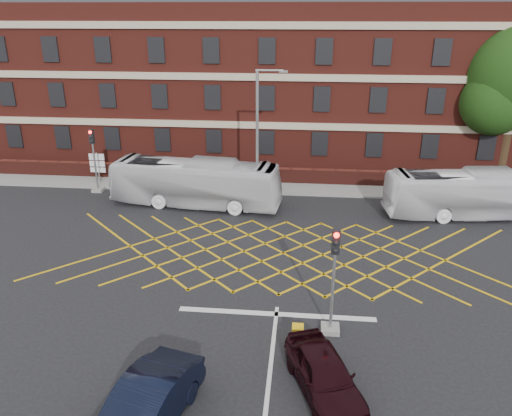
# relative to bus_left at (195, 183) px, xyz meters

# --- Properties ---
(ground) EXTENTS (120.00, 120.00, 0.00)m
(ground) POSITION_rel_bus_left_xyz_m (5.79, -8.18, -1.48)
(ground) COLOR black
(ground) RESTS_ON ground
(victorian_building) EXTENTS (51.00, 12.17, 20.40)m
(victorian_building) POSITION_rel_bus_left_xyz_m (6.04, 13.81, 6.36)
(victorian_building) COLOR #5E1F18
(victorian_building) RESTS_ON ground
(boundary_wall) EXTENTS (56.00, 0.50, 1.10)m
(boundary_wall) POSITION_rel_bus_left_xyz_m (5.79, 4.82, -0.93)
(boundary_wall) COLOR #4A1913
(boundary_wall) RESTS_ON ground
(far_pavement) EXTENTS (60.00, 3.00, 0.12)m
(far_pavement) POSITION_rel_bus_left_xyz_m (5.79, 3.82, -1.42)
(far_pavement) COLOR slate
(far_pavement) RESTS_ON ground
(box_junction_hatching) EXTENTS (8.22, 8.22, 0.02)m
(box_junction_hatching) POSITION_rel_bus_left_xyz_m (5.79, -6.18, -1.47)
(box_junction_hatching) COLOR #CC990C
(box_junction_hatching) RESTS_ON ground
(stop_line) EXTENTS (8.00, 0.30, 0.02)m
(stop_line) POSITION_rel_bus_left_xyz_m (5.79, -11.68, -1.47)
(stop_line) COLOR silver
(stop_line) RESTS_ON ground
(bus_left) EXTENTS (10.83, 3.67, 2.96)m
(bus_left) POSITION_rel_bus_left_xyz_m (0.00, 0.00, 0.00)
(bus_left) COLOR silver
(bus_left) RESTS_ON ground
(bus_right) EXTENTS (10.37, 3.53, 2.83)m
(bus_right) POSITION_rel_bus_left_xyz_m (16.64, -0.17, -0.06)
(bus_right) COLOR silver
(bus_right) RESTS_ON ground
(car_navy) EXTENTS (2.79, 5.01, 1.56)m
(car_navy) POSITION_rel_bus_left_xyz_m (2.35, -18.01, -0.70)
(car_navy) COLOR black
(car_navy) RESTS_ON ground
(car_maroon) EXTENTS (2.99, 4.44, 1.40)m
(car_maroon) POSITION_rel_bus_left_xyz_m (7.58, -15.93, -0.78)
(car_maroon) COLOR black
(car_maroon) RESTS_ON ground
(traffic_light_near) EXTENTS (0.70, 0.70, 4.27)m
(traffic_light_near) POSITION_rel_bus_left_xyz_m (7.92, -12.61, 0.29)
(traffic_light_near) COLOR slate
(traffic_light_near) RESTS_ON ground
(traffic_light_far) EXTENTS (0.70, 0.70, 4.27)m
(traffic_light_far) POSITION_rel_bus_left_xyz_m (-7.20, 1.84, 0.29)
(traffic_light_far) COLOR slate
(traffic_light_far) RESTS_ON ground
(street_lamp) EXTENTS (2.25, 1.00, 8.33)m
(street_lamp) POSITION_rel_bus_left_xyz_m (3.89, 0.44, 1.34)
(street_lamp) COLOR slate
(street_lamp) RESTS_ON ground
(direction_signs) EXTENTS (1.10, 0.16, 2.20)m
(direction_signs) POSITION_rel_bus_left_xyz_m (-7.84, 3.67, -0.10)
(direction_signs) COLOR gray
(direction_signs) RESTS_ON ground
(utility_cabinet) EXTENTS (0.42, 0.44, 0.80)m
(utility_cabinet) POSITION_rel_bus_left_xyz_m (6.68, -13.57, -1.08)
(utility_cabinet) COLOR #E5AC0D
(utility_cabinet) RESTS_ON ground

